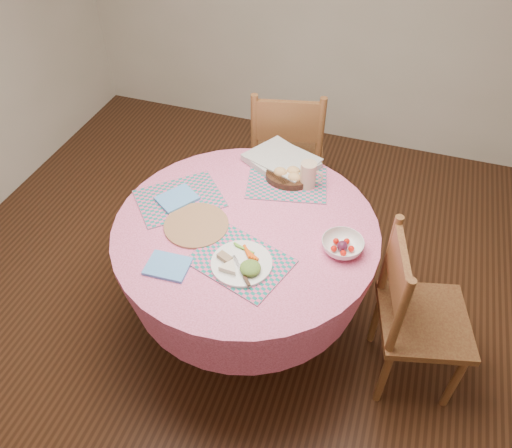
# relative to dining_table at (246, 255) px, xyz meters

# --- Properties ---
(ground) EXTENTS (4.00, 4.00, 0.00)m
(ground) POSITION_rel_dining_table_xyz_m (0.00, 0.00, -0.56)
(ground) COLOR #331C0F
(ground) RESTS_ON ground
(room_envelope) EXTENTS (4.01, 4.01, 2.71)m
(room_envelope) POSITION_rel_dining_table_xyz_m (0.00, 0.00, 1.16)
(room_envelope) COLOR silver
(room_envelope) RESTS_ON ground
(dining_table) EXTENTS (1.24, 1.24, 0.75)m
(dining_table) POSITION_rel_dining_table_xyz_m (0.00, 0.00, 0.00)
(dining_table) COLOR pink
(dining_table) RESTS_ON ground
(chair_right) EXTENTS (0.50, 0.51, 0.92)m
(chair_right) POSITION_rel_dining_table_xyz_m (0.83, -0.04, -0.08)
(chair_right) COLOR brown
(chair_right) RESTS_ON ground
(chair_back) EXTENTS (0.55, 0.53, 0.99)m
(chair_back) POSITION_rel_dining_table_xyz_m (-0.06, 0.93, -0.04)
(chair_back) COLOR brown
(chair_back) RESTS_ON ground
(placemat_front) EXTENTS (0.47, 0.41, 0.01)m
(placemat_front) POSITION_rel_dining_table_xyz_m (0.05, -0.21, 0.20)
(placemat_front) COLOR #15766E
(placemat_front) RESTS_ON dining_table
(placemat_left) EXTENTS (0.50, 0.49, 0.01)m
(placemat_left) POSITION_rel_dining_table_xyz_m (-0.37, 0.08, 0.20)
(placemat_left) COLOR #15766E
(placemat_left) RESTS_ON dining_table
(placemat_back) EXTENTS (0.45, 0.38, 0.01)m
(placemat_back) POSITION_rel_dining_table_xyz_m (0.09, 0.37, 0.20)
(placemat_back) COLOR #15766E
(placemat_back) RESTS_ON dining_table
(wicker_trivet) EXTENTS (0.30, 0.30, 0.01)m
(wicker_trivet) POSITION_rel_dining_table_xyz_m (-0.22, -0.07, 0.20)
(wicker_trivet) COLOR brown
(wicker_trivet) RESTS_ON dining_table
(napkin_near) EXTENTS (0.19, 0.15, 0.01)m
(napkin_near) POSITION_rel_dining_table_xyz_m (-0.23, -0.34, 0.20)
(napkin_near) COLOR #5696DD
(napkin_near) RESTS_ON dining_table
(napkin_far) EXTENTS (0.22, 0.23, 0.01)m
(napkin_far) POSITION_rel_dining_table_xyz_m (-0.38, 0.06, 0.21)
(napkin_far) COLOR #5696DD
(napkin_far) RESTS_ON placemat_left
(dinner_plate) EXTENTS (0.26, 0.26, 0.05)m
(dinner_plate) POSITION_rel_dining_table_xyz_m (0.07, -0.24, 0.22)
(dinner_plate) COLOR white
(dinner_plate) RESTS_ON placemat_front
(bread_bowl) EXTENTS (0.23, 0.23, 0.08)m
(bread_bowl) POSITION_rel_dining_table_xyz_m (0.09, 0.38, 0.23)
(bread_bowl) COLOR black
(bread_bowl) RESTS_ON placemat_back
(latte_mug) EXTENTS (0.12, 0.08, 0.14)m
(latte_mug) POSITION_rel_dining_table_xyz_m (0.20, 0.37, 0.27)
(latte_mug) COLOR tan
(latte_mug) RESTS_ON placemat_back
(fruit_bowl) EXTENTS (0.24, 0.24, 0.06)m
(fruit_bowl) POSITION_rel_dining_table_xyz_m (0.45, -0.01, 0.22)
(fruit_bowl) COLOR white
(fruit_bowl) RESTS_ON dining_table
(newspaper_stack) EXTENTS (0.43, 0.40, 0.04)m
(newspaper_stack) POSITION_rel_dining_table_xyz_m (0.02, 0.50, 0.22)
(newspaper_stack) COLOR silver
(newspaper_stack) RESTS_ON dining_table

